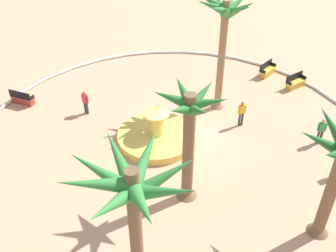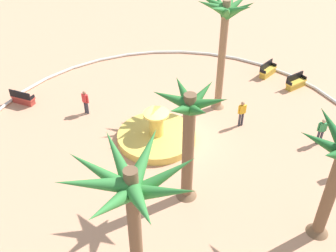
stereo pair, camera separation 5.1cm
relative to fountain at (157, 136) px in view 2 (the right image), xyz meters
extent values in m
plane|color=tan|center=(-0.31, -0.89, -0.29)|extent=(80.00, 80.00, 0.00)
torus|color=silver|center=(-0.31, -0.89, -0.19)|extent=(23.12, 23.12, 0.20)
cylinder|color=gold|center=(0.00, 0.00, -0.06)|extent=(4.50, 4.50, 0.45)
cylinder|color=#236093|center=(0.00, 0.00, -0.10)|extent=(3.96, 3.96, 0.34)
cylinder|color=gold|center=(0.00, 0.00, 0.82)|extent=(0.81, 0.81, 1.32)
cylinder|color=#F1C954|center=(0.00, 0.00, 1.54)|extent=(1.44, 1.44, 0.12)
cylinder|color=brown|center=(-4.63, -0.08, 2.59)|extent=(0.54, 0.54, 5.76)
cone|color=brown|center=(-4.63, -0.08, -0.04)|extent=(1.02, 1.02, 0.50)
cone|color=#28702D|center=(-3.87, -0.06, 5.22)|extent=(1.72, 0.62, 1.04)
cone|color=#28702D|center=(-4.28, 0.60, 5.23)|extent=(1.27, 1.76, 1.01)
cone|color=#28702D|center=(-5.06, 0.49, 5.13)|extent=(1.46, 1.69, 1.20)
cone|color=#28702D|center=(-5.35, -0.13, 5.12)|extent=(1.71, 0.66, 1.21)
cone|color=#28702D|center=(-5.03, -0.73, 5.21)|extent=(1.37, 1.74, 1.06)
cone|color=#28702D|center=(-4.28, -0.72, 5.14)|extent=(1.30, 1.75, 1.17)
cylinder|color=brown|center=(-8.77, 3.40, 2.85)|extent=(0.45, 0.45, 6.28)
cone|color=#337F38|center=(-7.72, 3.54, 5.61)|extent=(2.36, 0.87, 1.29)
cone|color=#337F38|center=(-8.10, 4.20, 5.57)|extent=(1.91, 2.12, 1.36)
cone|color=#337F38|center=(-8.66, 4.48, 5.69)|extent=(0.78, 2.36, 1.15)
cone|color=#337F38|center=(-9.50, 4.14, 5.57)|extent=(2.01, 2.02, 1.38)
cone|color=#337F38|center=(-9.84, 3.39, 5.65)|extent=(2.32, 0.57, 1.23)
cone|color=#337F38|center=(-9.46, 2.64, 5.53)|extent=(1.95, 2.07, 1.43)
cone|color=#337F38|center=(-8.81, 2.40, 5.48)|extent=(0.66, 2.28, 1.53)
cone|color=#337F38|center=(-7.93, 2.75, 5.63)|extent=(2.17, 1.86, 1.26)
cylinder|color=brown|center=(-8.54, -4.79, 2.43)|extent=(0.52, 0.52, 5.43)
cone|color=brown|center=(-8.54, -4.79, -0.04)|extent=(0.98, 0.98, 0.50)
cone|color=#1E6028|center=(-7.62, -4.83, 4.80)|extent=(2.07, 0.65, 1.20)
cone|color=#1E6028|center=(-8.18, -3.98, 4.70)|extent=(1.33, 2.07, 1.38)
cone|color=#1E6028|center=(-8.88, -3.99, 4.67)|extent=(1.29, 2.06, 1.43)
cylinder|color=#8E6B4C|center=(2.06, -4.76, 3.20)|extent=(0.45, 0.45, 6.98)
cone|color=#8E6B4C|center=(2.06, -4.76, -0.04)|extent=(0.86, 0.86, 0.50)
cone|color=#337F38|center=(2.80, -4.73, 6.26)|extent=(1.80, 0.63, 1.33)
cone|color=#337F38|center=(2.66, -4.20, 6.43)|extent=(1.71, 1.64, 1.05)
cone|color=#337F38|center=(2.24, -3.98, 6.39)|extent=(0.95, 1.89, 1.12)
cone|color=#337F38|center=(1.62, -4.10, 6.35)|extent=(1.45, 1.82, 1.18)
cone|color=#337F38|center=(1.34, -4.46, 6.32)|extent=(1.87, 1.21, 1.25)
cone|color=#337F38|center=(1.36, -5.12, 6.34)|extent=(1.86, 1.32, 1.21)
cone|color=#337F38|center=(1.63, -5.37, 6.25)|extent=(1.46, 1.77, 1.36)
cone|color=#337F38|center=(2.28, -5.52, 6.34)|extent=(1.05, 1.89, 1.21)
cone|color=#337F38|center=(2.61, -5.28, 6.29)|extent=(1.69, 1.62, 1.30)
cube|color=#B73D33|center=(6.51, 7.11, 0.16)|extent=(1.42, 1.54, 0.12)
cube|color=black|center=(6.35, 7.25, 0.46)|extent=(1.10, 1.27, 0.50)
cube|color=#9C342B|center=(6.51, 7.11, -0.09)|extent=(1.31, 1.42, 0.39)
cube|color=black|center=(7.00, 7.69, 0.30)|extent=(0.39, 0.35, 0.24)
cube|color=black|center=(6.03, 6.54, 0.30)|extent=(0.39, 0.35, 0.24)
cube|color=gold|center=(4.74, -9.98, 0.16)|extent=(1.21, 1.64, 0.12)
cube|color=black|center=(4.93, -9.88, 0.46)|extent=(0.85, 1.44, 0.50)
cube|color=gold|center=(4.74, -9.98, -0.09)|extent=(1.12, 1.51, 0.39)
cube|color=black|center=(5.11, -10.64, 0.30)|extent=(0.43, 0.29, 0.24)
cube|color=black|center=(4.38, -9.33, 0.30)|extent=(0.43, 0.29, 0.24)
cube|color=gold|center=(2.56, -10.92, 0.16)|extent=(0.92, 1.68, 0.12)
cube|color=black|center=(2.76, -10.87, 0.46)|extent=(0.52, 1.56, 0.50)
cube|color=gold|center=(2.56, -10.92, -0.09)|extent=(0.85, 1.54, 0.39)
cube|color=black|center=(2.77, -11.65, 0.30)|extent=(0.45, 0.20, 0.24)
cube|color=black|center=(2.35, -10.20, 0.30)|extent=(0.45, 0.20, 0.24)
cylinder|color=#33333D|center=(-3.24, -8.75, 0.15)|extent=(0.14, 0.14, 0.87)
cylinder|color=#33333D|center=(-3.18, -8.58, 0.15)|extent=(0.14, 0.14, 0.87)
cube|color=#338C4C|center=(-3.21, -8.67, 0.86)|extent=(0.31, 0.39, 0.56)
sphere|color=tan|center=(-3.21, -8.67, 1.26)|extent=(0.22, 0.22, 0.22)
cylinder|color=#338C4C|center=(-3.29, -8.87, 0.86)|extent=(0.09, 0.09, 0.53)
cylinder|color=#338C4C|center=(-3.13, -8.46, 0.86)|extent=(0.09, 0.09, 0.53)
cylinder|color=#33333D|center=(-0.24, -5.33, 0.16)|extent=(0.14, 0.14, 0.89)
cylinder|color=#33333D|center=(-0.23, -5.15, 0.16)|extent=(0.14, 0.14, 0.89)
cube|color=yellow|center=(-0.23, -5.24, 0.88)|extent=(0.22, 0.35, 0.56)
sphere|color=#9E7051|center=(-0.23, -5.24, 1.28)|extent=(0.22, 0.22, 0.22)
cylinder|color=yellow|center=(-0.24, -5.46, 0.88)|extent=(0.09, 0.09, 0.53)
cylinder|color=yellow|center=(-0.23, -5.02, 0.88)|extent=(0.09, 0.09, 0.53)
cylinder|color=#33333D|center=(4.09, 3.43, 0.13)|extent=(0.14, 0.14, 0.83)
cylinder|color=#33333D|center=(3.95, 3.32, 0.13)|extent=(0.14, 0.14, 0.83)
cube|color=red|center=(4.02, 3.38, 0.82)|extent=(0.39, 0.37, 0.56)
sphere|color=#9E7051|center=(4.02, 3.38, 1.22)|extent=(0.22, 0.22, 0.22)
cylinder|color=red|center=(4.19, 3.52, 0.82)|extent=(0.09, 0.09, 0.53)
cylinder|color=red|center=(3.85, 3.23, 0.82)|extent=(0.09, 0.09, 0.53)
camera|label=1|loc=(-17.09, 5.08, 13.78)|focal=41.99mm
camera|label=2|loc=(-17.11, 5.03, 13.78)|focal=41.99mm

